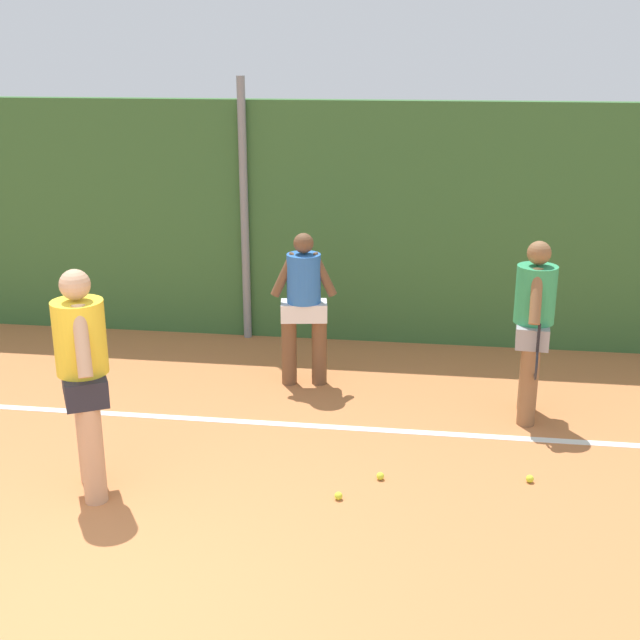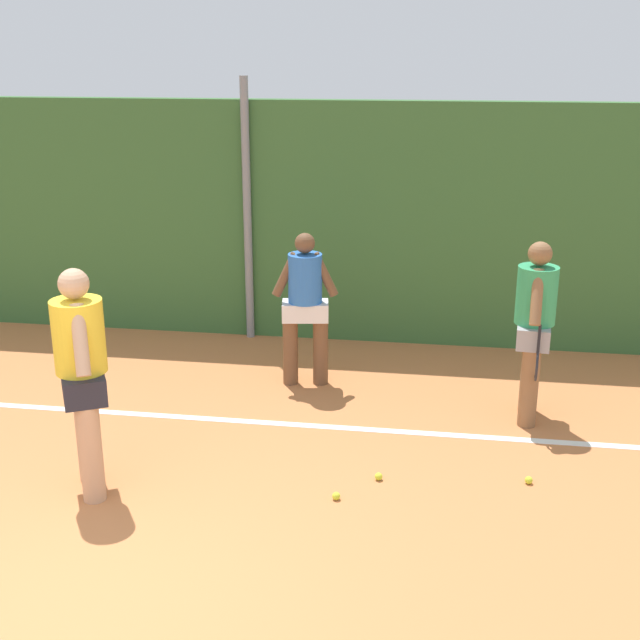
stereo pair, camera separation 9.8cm
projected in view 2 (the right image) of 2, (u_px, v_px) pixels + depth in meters
ground_plane at (144, 488)px, 6.92m from camera, size 28.22×28.22×0.00m
hedge_fence_backdrop at (251, 221)px, 10.27m from camera, size 18.34×0.25×2.94m
fence_post_center at (247, 212)px, 10.06m from camera, size 0.10×0.10×3.21m
court_baseline_paint at (193, 418)px, 8.23m from camera, size 13.40×0.10×0.01m
player_foreground_near at (82, 370)px, 6.58m from camera, size 0.55×0.72×1.90m
player_midcourt at (534, 322)px, 7.92m from camera, size 0.38×0.83×1.79m
player_backcourt_far at (305, 301)px, 8.79m from camera, size 0.70×0.36×1.68m
tennis_ball_1 at (336, 496)px, 6.73m from camera, size 0.07×0.07×0.07m
tennis_ball_2 at (529, 480)px, 6.98m from camera, size 0.07×0.07×0.07m
tennis_ball_5 at (379, 476)px, 7.04m from camera, size 0.07×0.07×0.07m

